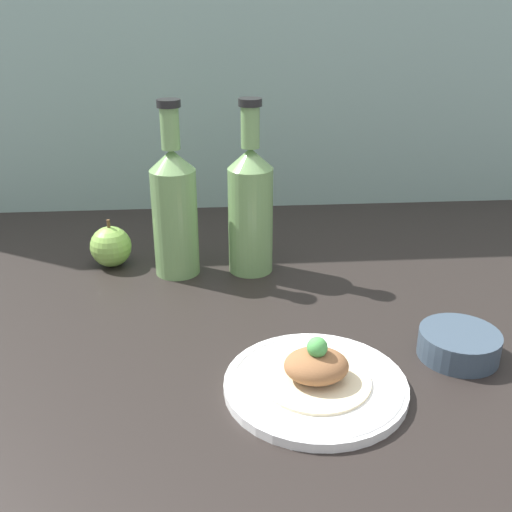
# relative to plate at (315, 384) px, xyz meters

# --- Properties ---
(ground_plane) EXTENTS (1.80, 1.10, 0.04)m
(ground_plane) POSITION_rel_plate_xyz_m (-0.01, 0.18, -0.03)
(ground_plane) COLOR black
(wall_backsplash) EXTENTS (1.80, 0.03, 0.80)m
(wall_backsplash) POSITION_rel_plate_xyz_m (-0.01, 0.71, 0.39)
(wall_backsplash) COLOR #84A399
(wall_backsplash) RESTS_ON ground_plane
(plate) EXTENTS (0.22, 0.22, 0.01)m
(plate) POSITION_rel_plate_xyz_m (0.00, 0.00, 0.00)
(plate) COLOR white
(plate) RESTS_ON ground_plane
(plated_food) EXTENTS (0.13, 0.13, 0.06)m
(plated_food) POSITION_rel_plate_xyz_m (-0.00, 0.00, 0.02)
(plated_food) COLOR beige
(plated_food) RESTS_ON plate
(cider_bottle_left) EXTENTS (0.08, 0.08, 0.30)m
(cider_bottle_left) POSITION_rel_plate_xyz_m (-0.18, 0.36, 0.11)
(cider_bottle_left) COLOR #729E5B
(cider_bottle_left) RESTS_ON ground_plane
(cider_bottle_right) EXTENTS (0.08, 0.08, 0.30)m
(cider_bottle_right) POSITION_rel_plate_xyz_m (-0.05, 0.36, 0.11)
(cider_bottle_right) COLOR #729E5B
(cider_bottle_right) RESTS_ON ground_plane
(apple) EXTENTS (0.07, 0.07, 0.09)m
(apple) POSITION_rel_plate_xyz_m (-0.30, 0.39, 0.03)
(apple) COLOR #84B74C
(apple) RESTS_ON ground_plane
(dipping_bowl) EXTENTS (0.11, 0.11, 0.04)m
(dipping_bowl) POSITION_rel_plate_xyz_m (0.20, 0.06, 0.01)
(dipping_bowl) COLOR #384756
(dipping_bowl) RESTS_ON ground_plane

